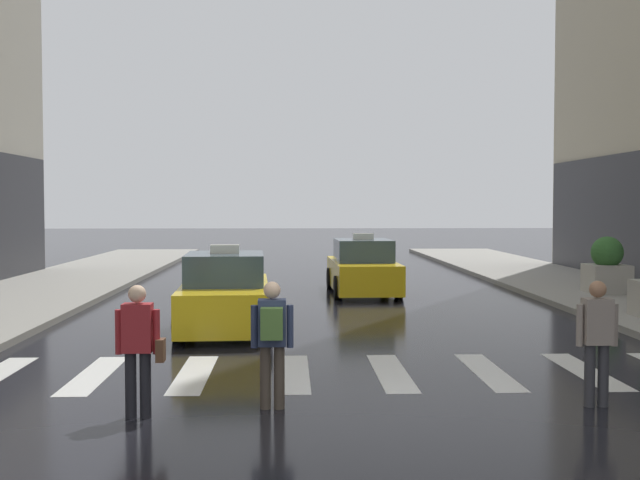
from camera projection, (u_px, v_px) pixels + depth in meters
The scene contains 8 objects.
ground_plane at pixel (359, 428), 9.16m from camera, with size 160.00×160.00×0.00m, color black.
crosswalk_markings at pixel (342, 373), 12.15m from camera, with size 11.30×2.80×0.01m.
taxi_lead at pixel (225, 295), 16.38m from camera, with size 2.09×4.61×1.80m.
taxi_second at pixel (363, 269), 23.05m from camera, with size 2.02×4.58×1.80m.
pedestrian_with_backpack at pixel (272, 334), 9.94m from camera, with size 0.55×0.43×1.65m.
pedestrian_with_handbag at pixel (139, 343), 9.55m from camera, with size 0.60×0.24×1.65m.
pedestrian_plain_coat at pixel (597, 335), 10.08m from camera, with size 0.55×0.24×1.65m.
planter_mid_block at pixel (607, 267), 21.96m from camera, with size 1.10×1.10×1.60m.
Camera 1 is at (-0.81, -9.03, 2.63)m, focal length 43.50 mm.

